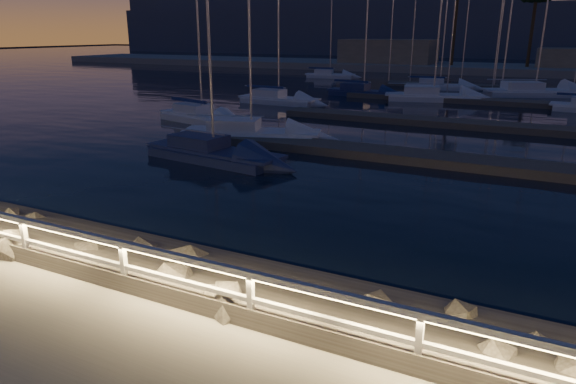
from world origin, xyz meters
name	(u,v)px	position (x,y,z in m)	size (l,w,h in m)	color
ground	(206,311)	(0.00, 0.00, 0.00)	(400.00, 400.00, 0.00)	gray
harbor_water	(463,120)	(0.00, 31.22, -0.97)	(400.00, 440.00, 0.60)	black
guard_rail	(201,273)	(-0.07, 0.00, 0.77)	(44.11, 0.12, 1.06)	silver
riprap	(192,279)	(-1.22, 1.19, -0.15)	(39.08, 3.22, 1.39)	#686259
floating_docks	(466,110)	(0.00, 32.50, -0.40)	(22.00, 36.00, 0.40)	#615750
far_shore	(511,67)	(-0.12, 74.05, 0.29)	(160.00, 14.00, 5.20)	gray
palm_center	(536,2)	(2.00, 73.00, 8.78)	(3.00, 3.00, 9.70)	#463621
distant_hills	(439,33)	(-22.13, 133.69, 4.74)	(230.00, 37.50, 18.00)	#3A445B
sailboat_a	(200,115)	(-14.91, 20.31, -0.18)	(7.01, 3.53, 11.57)	silver
sailboat_b	(211,151)	(-8.31, 12.02, -0.19)	(7.19, 2.96, 11.90)	navy
sailboat_e	(277,98)	(-14.61, 30.40, -0.17)	(6.91, 2.38, 11.66)	silver
sailboat_f	(248,132)	(-9.10, 16.65, -0.17)	(7.67, 4.26, 12.61)	silver
sailboat_i	(362,91)	(-10.09, 38.52, -0.18)	(6.86, 2.68, 11.47)	navy
sailboat_j	(431,96)	(-3.74, 37.96, -0.15)	(8.34, 4.21, 13.70)	silver
sailboat_k	(532,91)	(3.84, 45.58, -0.13)	(9.40, 6.00, 15.56)	silver
sailboat_m	(329,75)	(-20.17, 54.97, -0.20)	(6.45, 3.03, 10.65)	silver
sailboat_n	(438,85)	(-5.00, 47.45, -0.20)	(6.99, 3.32, 11.50)	silver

